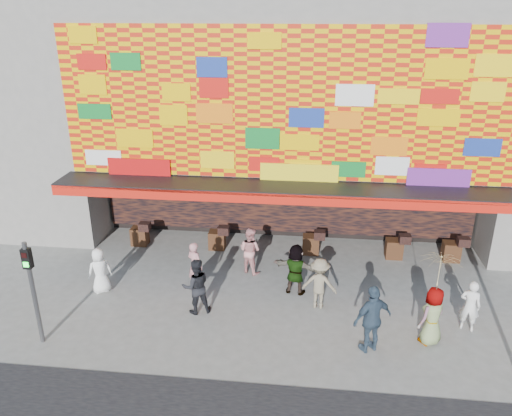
# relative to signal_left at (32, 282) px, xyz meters

# --- Properties ---
(ground) EXTENTS (90.00, 90.00, 0.00)m
(ground) POSITION_rel_signal_left_xyz_m (6.20, 1.50, -1.86)
(ground) COLOR slate
(ground) RESTS_ON ground
(shop_building) EXTENTS (15.20, 9.40, 10.00)m
(shop_building) POSITION_rel_signal_left_xyz_m (6.20, 9.68, 3.37)
(shop_building) COLOR gray
(shop_building) RESTS_ON ground
(signal_left) EXTENTS (0.22, 0.20, 3.00)m
(signal_left) POSITION_rel_signal_left_xyz_m (0.00, 0.00, 0.00)
(signal_left) COLOR #59595B
(signal_left) RESTS_ON ground
(ped_a) EXTENTS (0.88, 0.81, 1.50)m
(ped_a) POSITION_rel_signal_left_xyz_m (0.60, 2.66, -1.11)
(ped_a) COLOR white
(ped_a) RESTS_ON ground
(ped_b) EXTENTS (0.71, 0.65, 1.62)m
(ped_b) POSITION_rel_signal_left_xyz_m (3.53, 3.22, -1.05)
(ped_b) COLOR #BD7A7E
(ped_b) RESTS_ON ground
(ped_c) EXTENTS (1.02, 0.92, 1.73)m
(ped_c) POSITION_rel_signal_left_xyz_m (3.87, 1.89, -0.99)
(ped_c) COLOR black
(ped_c) RESTS_ON ground
(ped_d) EXTENTS (1.13, 0.76, 1.61)m
(ped_d) POSITION_rel_signal_left_xyz_m (7.48, 2.56, -1.05)
(ped_d) COLOR #7F745C
(ped_d) RESTS_ON ground
(ped_e) EXTENTS (1.22, 0.97, 1.93)m
(ped_e) POSITION_rel_signal_left_xyz_m (8.83, 0.65, -0.89)
(ped_e) COLOR #35495D
(ped_e) RESTS_ON ground
(ped_f) EXTENTS (1.62, 0.83, 1.67)m
(ped_f) POSITION_rel_signal_left_xyz_m (6.74, 3.29, -1.02)
(ped_f) COLOR gray
(ped_f) RESTS_ON ground
(ped_g) EXTENTS (0.97, 0.92, 1.67)m
(ped_g) POSITION_rel_signal_left_xyz_m (10.46, 1.16, -1.03)
(ped_g) COLOR gray
(ped_g) RESTS_ON ground
(ped_h) EXTENTS (0.65, 0.54, 1.53)m
(ped_h) POSITION_rel_signal_left_xyz_m (11.64, 1.89, -1.09)
(ped_h) COLOR white
(ped_h) RESTS_ON ground
(ped_i) EXTENTS (0.98, 0.91, 1.62)m
(ped_i) POSITION_rel_signal_left_xyz_m (5.15, 4.47, -1.05)
(ped_i) COLOR pink
(ped_i) RESTS_ON ground
(parasol) EXTENTS (1.16, 1.17, 1.91)m
(parasol) POSITION_rel_signal_left_xyz_m (10.46, 1.16, 0.32)
(parasol) COLOR beige
(parasol) RESTS_ON ground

